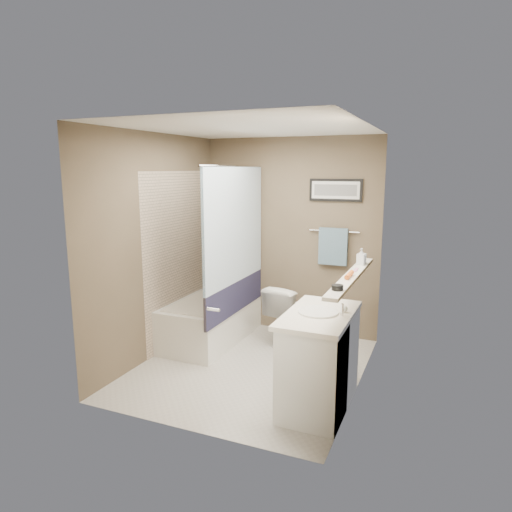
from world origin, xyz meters
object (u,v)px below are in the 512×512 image
at_px(bathtub, 213,318).
at_px(hair_brush_front, 349,275).
at_px(glass_jar, 362,259).
at_px(vanity, 319,362).
at_px(soap_bottle, 361,257).
at_px(candle_bowl_near, 337,287).
at_px(toilet, 291,313).

distance_m(bathtub, hair_brush_front, 2.17).
xyz_separation_m(hair_brush_front, glass_jar, (0.00, 0.62, 0.03)).
height_order(vanity, glass_jar, glass_jar).
bearing_deg(hair_brush_front, soap_bottle, 90.00).
distance_m(candle_bowl_near, hair_brush_front, 0.45).
relative_size(glass_jar, soap_bottle, 0.62).
relative_size(hair_brush_front, soap_bottle, 1.37).
bearing_deg(hair_brush_front, candle_bowl_near, -90.00).
xyz_separation_m(candle_bowl_near, soap_bottle, (0.00, 1.01, 0.06)).
bearing_deg(soap_bottle, candle_bowl_near, -90.00).
xyz_separation_m(toilet, candle_bowl_near, (0.88, -1.56, 0.79)).
height_order(toilet, hair_brush_front, hair_brush_front).
relative_size(vanity, candle_bowl_near, 10.00).
bearing_deg(candle_bowl_near, glass_jar, 90.00).
relative_size(toilet, candle_bowl_near, 7.76).
bearing_deg(candle_bowl_near, bathtub, 143.93).
bearing_deg(soap_bottle, toilet, 147.90).
distance_m(candle_bowl_near, glass_jar, 1.06).
distance_m(bathtub, soap_bottle, 2.04).
distance_m(toilet, vanity, 1.50).
relative_size(vanity, soap_bottle, 5.59).
distance_m(bathtub, vanity, 1.93).
relative_size(candle_bowl_near, soap_bottle, 0.56).
xyz_separation_m(bathtub, soap_bottle, (1.79, -0.29, 0.95)).
distance_m(hair_brush_front, soap_bottle, 0.56).
height_order(bathtub, toilet, toilet).
relative_size(bathtub, soap_bottle, 9.32).
bearing_deg(toilet, hair_brush_front, 141.79).
xyz_separation_m(toilet, glass_jar, (0.88, -0.50, 0.82)).
height_order(glass_jar, soap_bottle, soap_bottle).
bearing_deg(toilet, glass_jar, 164.00).
relative_size(bathtub, toilet, 2.15).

